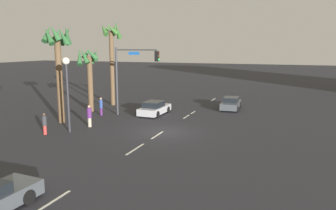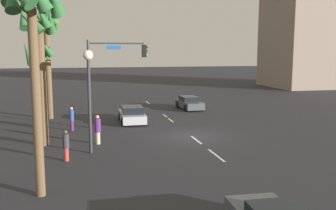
{
  "view_description": "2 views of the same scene",
  "coord_description": "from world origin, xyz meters",
  "px_view_note": "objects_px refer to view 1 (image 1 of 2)",
  "views": [
    {
      "loc": [
        -23.09,
        -9.37,
        6.57
      ],
      "look_at": [
        2.72,
        0.63,
        1.64
      ],
      "focal_mm": 34.72,
      "sensor_mm": 36.0,
      "label": 1
    },
    {
      "loc": [
        -23.71,
        7.16,
        5.77
      ],
      "look_at": [
        3.65,
        0.78,
        1.66
      ],
      "focal_mm": 39.52,
      "sensor_mm": 36.0,
      "label": 2
    }
  ],
  "objects_px": {
    "streetlamp": "(67,80)",
    "pedestrian_2": "(89,116)",
    "car_0": "(231,104)",
    "palm_tree_0": "(89,67)",
    "pedestrian_1": "(45,123)",
    "palm_tree_3": "(58,53)",
    "car_1": "(154,108)",
    "palm_tree_2": "(112,48)",
    "pedestrian_0": "(101,106)",
    "traffic_signal": "(130,70)"
  },
  "relations": [
    {
      "from": "palm_tree_0",
      "to": "palm_tree_2",
      "type": "bearing_deg",
      "value": -3.89
    },
    {
      "from": "traffic_signal",
      "to": "pedestrian_2",
      "type": "height_order",
      "value": "traffic_signal"
    },
    {
      "from": "car_1",
      "to": "traffic_signal",
      "type": "distance_m",
      "value": 4.47
    },
    {
      "from": "traffic_signal",
      "to": "car_1",
      "type": "bearing_deg",
      "value": -54.94
    },
    {
      "from": "car_1",
      "to": "streetlamp",
      "type": "bearing_deg",
      "value": 157.8
    },
    {
      "from": "streetlamp",
      "to": "pedestrian_2",
      "type": "distance_m",
      "value": 3.77
    },
    {
      "from": "palm_tree_2",
      "to": "pedestrian_2",
      "type": "bearing_deg",
      "value": -160.13
    },
    {
      "from": "palm_tree_3",
      "to": "pedestrian_2",
      "type": "bearing_deg",
      "value": -98.54
    },
    {
      "from": "car_0",
      "to": "pedestrian_0",
      "type": "bearing_deg",
      "value": 125.1
    },
    {
      "from": "streetlamp",
      "to": "palm_tree_0",
      "type": "relative_size",
      "value": 0.88
    },
    {
      "from": "pedestrian_2",
      "to": "palm_tree_0",
      "type": "relative_size",
      "value": 0.28
    },
    {
      "from": "palm_tree_0",
      "to": "streetlamp",
      "type": "bearing_deg",
      "value": -156.61
    },
    {
      "from": "traffic_signal",
      "to": "palm_tree_2",
      "type": "height_order",
      "value": "palm_tree_2"
    },
    {
      "from": "pedestrian_0",
      "to": "pedestrian_1",
      "type": "relative_size",
      "value": 1.06
    },
    {
      "from": "pedestrian_0",
      "to": "palm_tree_3",
      "type": "xyz_separation_m",
      "value": [
        -3.88,
        1.54,
        5.17
      ]
    },
    {
      "from": "pedestrian_1",
      "to": "traffic_signal",
      "type": "bearing_deg",
      "value": -18.81
    },
    {
      "from": "palm_tree_3",
      "to": "car_0",
      "type": "bearing_deg",
      "value": -47.33
    },
    {
      "from": "car_1",
      "to": "traffic_signal",
      "type": "xyz_separation_m",
      "value": [
        -1.34,
        1.92,
        3.8
      ]
    },
    {
      "from": "pedestrian_1",
      "to": "palm_tree_3",
      "type": "bearing_deg",
      "value": 20.7
    },
    {
      "from": "car_0",
      "to": "car_1",
      "type": "height_order",
      "value": "car_1"
    },
    {
      "from": "pedestrian_1",
      "to": "palm_tree_2",
      "type": "bearing_deg",
      "value": 7.74
    },
    {
      "from": "car_0",
      "to": "streetlamp",
      "type": "bearing_deg",
      "value": 144.87
    },
    {
      "from": "car_1",
      "to": "pedestrian_1",
      "type": "xyz_separation_m",
      "value": [
        -9.87,
        4.82,
        0.25
      ]
    },
    {
      "from": "car_0",
      "to": "car_1",
      "type": "relative_size",
      "value": 0.97
    },
    {
      "from": "car_1",
      "to": "pedestrian_0",
      "type": "height_order",
      "value": "pedestrian_0"
    },
    {
      "from": "streetlamp",
      "to": "palm_tree_0",
      "type": "distance_m",
      "value": 8.5
    },
    {
      "from": "car_0",
      "to": "streetlamp",
      "type": "xyz_separation_m",
      "value": [
        -14.27,
        10.04,
        3.52
      ]
    },
    {
      "from": "car_1",
      "to": "palm_tree_2",
      "type": "relative_size",
      "value": 0.45
    },
    {
      "from": "car_1",
      "to": "palm_tree_3",
      "type": "xyz_separation_m",
      "value": [
        -6.11,
        6.24,
        5.48
      ]
    },
    {
      "from": "pedestrian_0",
      "to": "pedestrian_1",
      "type": "distance_m",
      "value": 7.64
    },
    {
      "from": "traffic_signal",
      "to": "palm_tree_0",
      "type": "xyz_separation_m",
      "value": [
        0.52,
        4.97,
        0.21
      ]
    },
    {
      "from": "car_1",
      "to": "palm_tree_2",
      "type": "bearing_deg",
      "value": 63.62
    },
    {
      "from": "car_1",
      "to": "streetlamp",
      "type": "xyz_separation_m",
      "value": [
        -8.62,
        3.52,
        3.49
      ]
    },
    {
      "from": "pedestrian_0",
      "to": "palm_tree_0",
      "type": "bearing_deg",
      "value": 57.15
    },
    {
      "from": "pedestrian_2",
      "to": "car_0",
      "type": "bearing_deg",
      "value": -37.99
    },
    {
      "from": "car_0",
      "to": "palm_tree_0",
      "type": "relative_size",
      "value": 0.62
    },
    {
      "from": "palm_tree_0",
      "to": "car_0",
      "type": "bearing_deg",
      "value": -64.21
    },
    {
      "from": "streetlamp",
      "to": "pedestrian_2",
      "type": "bearing_deg",
      "value": -13.25
    },
    {
      "from": "streetlamp",
      "to": "palm_tree_3",
      "type": "height_order",
      "value": "palm_tree_3"
    },
    {
      "from": "palm_tree_0",
      "to": "palm_tree_3",
      "type": "bearing_deg",
      "value": -173.05
    },
    {
      "from": "traffic_signal",
      "to": "pedestrian_2",
      "type": "distance_m",
      "value": 6.39
    },
    {
      "from": "pedestrian_1",
      "to": "streetlamp",
      "type": "bearing_deg",
      "value": -46.07
    },
    {
      "from": "streetlamp",
      "to": "pedestrian_0",
      "type": "distance_m",
      "value": 7.22
    },
    {
      "from": "car_0",
      "to": "streetlamp",
      "type": "relative_size",
      "value": 0.71
    },
    {
      "from": "car_1",
      "to": "palm_tree_3",
      "type": "distance_m",
      "value": 10.31
    },
    {
      "from": "pedestrian_1",
      "to": "palm_tree_3",
      "type": "height_order",
      "value": "palm_tree_3"
    },
    {
      "from": "pedestrian_0",
      "to": "pedestrian_2",
      "type": "bearing_deg",
      "value": -159.11
    },
    {
      "from": "traffic_signal",
      "to": "streetlamp",
      "type": "distance_m",
      "value": 7.45
    },
    {
      "from": "pedestrian_0",
      "to": "palm_tree_3",
      "type": "relative_size",
      "value": 0.21
    },
    {
      "from": "pedestrian_2",
      "to": "palm_tree_2",
      "type": "height_order",
      "value": "palm_tree_2"
    }
  ]
}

